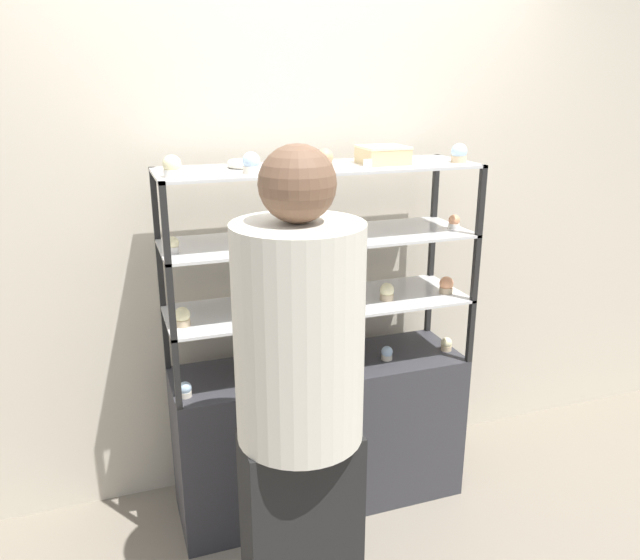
# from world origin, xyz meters

# --- Properties ---
(ground_plane) EXTENTS (20.00, 20.00, 0.00)m
(ground_plane) POSITION_xyz_m (0.00, 0.00, 0.00)
(ground_plane) COLOR gray
(back_wall) EXTENTS (8.00, 0.05, 2.60)m
(back_wall) POSITION_xyz_m (0.00, 0.35, 1.30)
(back_wall) COLOR beige
(back_wall) RESTS_ON ground_plane
(display_base) EXTENTS (1.32, 0.41, 0.71)m
(display_base) POSITION_xyz_m (0.00, 0.00, 0.35)
(display_base) COLOR #333338
(display_base) RESTS_ON ground_plane
(display_riser_lower) EXTENTS (1.32, 0.41, 0.29)m
(display_riser_lower) POSITION_xyz_m (0.00, 0.00, 0.98)
(display_riser_lower) COLOR black
(display_riser_lower) RESTS_ON display_base
(display_riser_middle) EXTENTS (1.32, 0.41, 0.29)m
(display_riser_middle) POSITION_xyz_m (0.00, 0.00, 1.27)
(display_riser_middle) COLOR black
(display_riser_middle) RESTS_ON display_riser_lower
(display_riser_upper) EXTENTS (1.32, 0.41, 0.29)m
(display_riser_upper) POSITION_xyz_m (0.00, 0.00, 1.57)
(display_riser_upper) COLOR black
(display_riser_upper) RESTS_ON display_riser_middle
(layer_cake_centerpiece) EXTENTS (0.21, 0.21, 0.11)m
(layer_cake_centerpiece) POSITION_xyz_m (-0.04, 0.03, 0.76)
(layer_cake_centerpiece) COLOR #DBBC84
(layer_cake_centerpiece) RESTS_ON display_base
(sheet_cake_frosted) EXTENTS (0.19, 0.18, 0.07)m
(sheet_cake_frosted) POSITION_xyz_m (0.27, -0.02, 1.62)
(sheet_cake_frosted) COLOR #DBBC84
(sheet_cake_frosted) RESTS_ON display_riser_upper
(cupcake_0) EXTENTS (0.05, 0.05, 0.06)m
(cupcake_0) POSITION_xyz_m (-0.61, -0.10, 0.74)
(cupcake_0) COLOR beige
(cupcake_0) RESTS_ON display_base
(cupcake_1) EXTENTS (0.05, 0.05, 0.06)m
(cupcake_1) POSITION_xyz_m (-0.30, -0.05, 0.74)
(cupcake_1) COLOR #CCB28C
(cupcake_1) RESTS_ON display_base
(cupcake_2) EXTENTS (0.05, 0.05, 0.06)m
(cupcake_2) POSITION_xyz_m (0.30, -0.05, 0.74)
(cupcake_2) COLOR beige
(cupcake_2) RESTS_ON display_base
(cupcake_3) EXTENTS (0.05, 0.05, 0.06)m
(cupcake_3) POSITION_xyz_m (0.61, -0.05, 0.74)
(cupcake_3) COLOR #CCB28C
(cupcake_3) RESTS_ON display_base
(price_tag_0) EXTENTS (0.04, 0.00, 0.04)m
(price_tag_0) POSITION_xyz_m (-0.19, -0.18, 0.73)
(price_tag_0) COLOR white
(price_tag_0) RESTS_ON display_base
(cupcake_4) EXTENTS (0.06, 0.06, 0.08)m
(cupcake_4) POSITION_xyz_m (-0.60, -0.07, 1.04)
(cupcake_4) COLOR #CCB28C
(cupcake_4) RESTS_ON display_riser_lower
(cupcake_5) EXTENTS (0.06, 0.06, 0.08)m
(cupcake_5) POSITION_xyz_m (-0.28, -0.05, 1.04)
(cupcake_5) COLOR #CCB28C
(cupcake_5) RESTS_ON display_riser_lower
(cupcake_6) EXTENTS (0.06, 0.06, 0.08)m
(cupcake_6) POSITION_xyz_m (-0.01, -0.05, 1.04)
(cupcake_6) COLOR #CCB28C
(cupcake_6) RESTS_ON display_riser_lower
(cupcake_7) EXTENTS (0.06, 0.06, 0.08)m
(cupcake_7) POSITION_xyz_m (0.29, -0.06, 1.04)
(cupcake_7) COLOR #CCB28C
(cupcake_7) RESTS_ON display_riser_lower
(cupcake_8) EXTENTS (0.06, 0.06, 0.08)m
(cupcake_8) POSITION_xyz_m (0.58, -0.07, 1.04)
(cupcake_8) COLOR #CCB28C
(cupcake_8) RESTS_ON display_riser_lower
(price_tag_1) EXTENTS (0.04, 0.00, 0.04)m
(price_tag_1) POSITION_xyz_m (-0.29, -0.18, 1.02)
(price_tag_1) COLOR white
(price_tag_1) RESTS_ON display_riser_lower
(cupcake_9) EXTENTS (0.05, 0.05, 0.06)m
(cupcake_9) POSITION_xyz_m (-0.61, -0.05, 1.32)
(cupcake_9) COLOR white
(cupcake_9) RESTS_ON display_riser_middle
(cupcake_10) EXTENTS (0.05, 0.05, 0.06)m
(cupcake_10) POSITION_xyz_m (0.00, -0.08, 1.32)
(cupcake_10) COLOR #CCB28C
(cupcake_10) RESTS_ON display_riser_middle
(cupcake_11) EXTENTS (0.05, 0.05, 0.06)m
(cupcake_11) POSITION_xyz_m (0.61, -0.06, 1.32)
(cupcake_11) COLOR white
(cupcake_11) RESTS_ON display_riser_middle
(price_tag_2) EXTENTS (0.04, 0.00, 0.04)m
(price_tag_2) POSITION_xyz_m (-0.36, -0.18, 1.32)
(price_tag_2) COLOR white
(price_tag_2) RESTS_ON display_riser_middle
(cupcake_12) EXTENTS (0.07, 0.07, 0.08)m
(cupcake_12) POSITION_xyz_m (-0.60, -0.10, 1.62)
(cupcake_12) COLOR white
(cupcake_12) RESTS_ON display_riser_upper
(cupcake_13) EXTENTS (0.07, 0.07, 0.08)m
(cupcake_13) POSITION_xyz_m (-0.31, -0.10, 1.62)
(cupcake_13) COLOR beige
(cupcake_13) RESTS_ON display_riser_upper
(cupcake_14) EXTENTS (0.07, 0.07, 0.08)m
(cupcake_14) POSITION_xyz_m (-0.01, -0.09, 1.62)
(cupcake_14) COLOR #CCB28C
(cupcake_14) RESTS_ON display_riser_upper
(cupcake_15) EXTENTS (0.07, 0.07, 0.08)m
(cupcake_15) POSITION_xyz_m (0.59, -0.09, 1.62)
(cupcake_15) COLOR #CCB28C
(cupcake_15) RESTS_ON display_riser_upper
(price_tag_3) EXTENTS (0.04, 0.00, 0.04)m
(price_tag_3) POSITION_xyz_m (0.13, -0.18, 1.61)
(price_tag_3) COLOR white
(price_tag_3) RESTS_ON display_riser_upper
(donut_glazed) EXTENTS (0.13, 0.13, 0.03)m
(donut_glazed) POSITION_xyz_m (-0.30, 0.06, 1.60)
(donut_glazed) COLOR #EFE5CC
(donut_glazed) RESTS_ON display_riser_upper
(customer_figure) EXTENTS (0.41, 0.41, 1.75)m
(customer_figure) POSITION_xyz_m (-0.31, -0.69, 0.94)
(customer_figure) COLOR black
(customer_figure) RESTS_ON ground_plane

